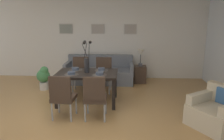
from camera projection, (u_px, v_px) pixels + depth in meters
ground_plane at (69, 122)px, 4.35m from camera, size 9.00×9.00×0.00m
back_wall_panel at (92, 38)px, 7.17m from camera, size 9.00×0.10×2.60m
dining_table at (87, 76)px, 5.15m from camera, size 1.40×0.88×0.74m
dining_chair_near_left at (62, 95)px, 4.36m from camera, size 0.47×0.47×0.92m
dining_chair_near_right at (81, 72)px, 6.02m from camera, size 0.47×0.47×0.92m
dining_chair_far_left at (95, 95)px, 4.33m from camera, size 0.45×0.45×0.92m
dining_chair_far_right at (103, 73)px, 5.97m from camera, size 0.46×0.46×0.92m
centerpiece_vase at (87, 61)px, 5.06m from camera, size 0.21×0.23×0.73m
placemat_near_left at (72, 74)px, 4.95m from camera, size 0.32×0.32×0.01m
bowl_near_left at (71, 73)px, 4.95m from camera, size 0.17×0.17×0.07m
placemat_near_right at (75, 70)px, 5.34m from camera, size 0.32×0.32×0.01m
bowl_near_right at (75, 69)px, 5.33m from camera, size 0.17×0.17×0.07m
placemat_far_left at (100, 75)px, 4.92m from camera, size 0.32×0.32×0.01m
bowl_far_left at (100, 73)px, 4.91m from camera, size 0.17×0.17×0.07m
placemat_far_right at (101, 70)px, 5.30m from camera, size 0.32×0.32×0.01m
bowl_far_right at (101, 69)px, 5.29m from camera, size 0.17×0.17×0.07m
sofa at (100, 73)px, 6.87m from camera, size 2.05×0.84×0.80m
side_table at (140, 74)px, 6.79m from camera, size 0.36×0.36×0.52m
table_lamp at (141, 54)px, 6.64m from camera, size 0.22×0.22×0.51m
armchair at (217, 112)px, 4.13m from camera, size 1.11×1.11×0.75m
framed_picture_left at (66, 29)px, 7.08m from camera, size 0.43×0.03×0.32m
framed_picture_center at (98, 29)px, 7.02m from camera, size 0.43×0.03×0.31m
framed_picture_right at (130, 29)px, 6.96m from camera, size 0.40×0.03×0.31m
potted_plant at (44, 77)px, 6.12m from camera, size 0.36×0.36×0.67m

